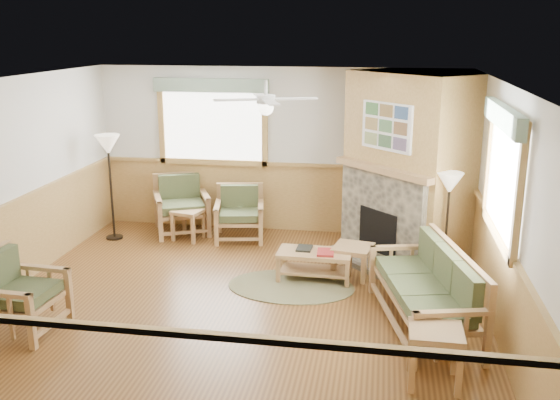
% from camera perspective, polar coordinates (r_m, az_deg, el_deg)
% --- Properties ---
extents(floor, '(6.00, 6.00, 0.01)m').
position_cam_1_polar(floor, '(7.84, -3.78, -9.39)').
color(floor, brown).
rests_on(floor, ground).
extents(ceiling, '(6.00, 6.00, 0.01)m').
position_cam_1_polar(ceiling, '(7.14, -4.16, 10.72)').
color(ceiling, white).
rests_on(ceiling, floor).
extents(wall_back, '(6.00, 0.02, 2.70)m').
position_cam_1_polar(wall_back, '(10.25, -0.09, 4.55)').
color(wall_back, silver).
rests_on(wall_back, floor).
extents(wall_front, '(6.00, 0.02, 2.70)m').
position_cam_1_polar(wall_front, '(4.68, -12.54, -9.32)').
color(wall_front, silver).
rests_on(wall_front, floor).
extents(wall_left, '(0.02, 6.00, 2.70)m').
position_cam_1_polar(wall_left, '(8.57, -23.88, 1.05)').
color(wall_left, silver).
rests_on(wall_left, floor).
extents(wall_right, '(0.02, 6.00, 2.70)m').
position_cam_1_polar(wall_right, '(7.31, 19.59, -0.81)').
color(wall_right, silver).
rests_on(wall_right, floor).
extents(wainscot, '(6.00, 6.00, 1.10)m').
position_cam_1_polar(wainscot, '(7.63, -3.85, -5.60)').
color(wainscot, '#A98145').
rests_on(wainscot, floor).
extents(fireplace, '(3.11, 3.11, 2.70)m').
position_cam_1_polar(fireplace, '(9.19, 11.63, 2.96)').
color(fireplace, '#A98145').
rests_on(fireplace, floor).
extents(window_back, '(1.90, 0.16, 1.50)m').
position_cam_1_polar(window_back, '(10.29, -6.30, 11.13)').
color(window_back, white).
rests_on(window_back, wall_back).
extents(window_right, '(0.16, 1.90, 1.50)m').
position_cam_1_polar(window_right, '(6.89, 20.41, 8.21)').
color(window_right, white).
rests_on(window_right, wall_right).
extents(ceiling_fan, '(1.59, 1.59, 0.36)m').
position_cam_1_polar(ceiling_fan, '(7.38, -1.30, 10.59)').
color(ceiling_fan, white).
rests_on(ceiling_fan, ceiling).
extents(sofa, '(2.10, 1.25, 0.90)m').
position_cam_1_polar(sofa, '(7.27, 12.99, -7.89)').
color(sofa, '#A37A4C').
rests_on(sofa, floor).
extents(armchair_back_left, '(1.11, 1.11, 0.94)m').
position_cam_1_polar(armchair_back_left, '(10.39, -8.98, -0.47)').
color(armchair_back_left, '#A37A4C').
rests_on(armchair_back_left, floor).
extents(armchair_back_right, '(0.88, 0.88, 0.84)m').
position_cam_1_polar(armchair_back_right, '(9.98, -3.74, -1.26)').
color(armchair_back_right, '#A37A4C').
rests_on(armchair_back_right, floor).
extents(armchair_left, '(0.85, 0.85, 0.91)m').
position_cam_1_polar(armchair_left, '(7.56, -22.68, -7.82)').
color(armchair_left, '#A37A4C').
rests_on(armchair_left, floor).
extents(coffee_table, '(1.00, 0.52, 0.40)m').
position_cam_1_polar(coffee_table, '(8.46, 3.18, -5.98)').
color(coffee_table, '#A37A4C').
rests_on(coffee_table, floor).
extents(end_table_chairs, '(0.52, 0.51, 0.49)m').
position_cam_1_polar(end_table_chairs, '(10.10, -8.37, -2.24)').
color(end_table_chairs, '#A37A4C').
rests_on(end_table_chairs, floor).
extents(end_table_sofa, '(0.51, 0.49, 0.56)m').
position_cam_1_polar(end_table_sofa, '(6.26, 13.94, -13.71)').
color(end_table_sofa, '#A37A4C').
rests_on(end_table_sofa, floor).
extents(footstool, '(0.59, 0.59, 0.44)m').
position_cam_1_polar(footstool, '(8.59, 6.65, -5.58)').
color(footstool, '#A37A4C').
rests_on(footstool, floor).
extents(braided_rug, '(1.68, 1.68, 0.01)m').
position_cam_1_polar(braided_rug, '(8.28, 1.01, -7.90)').
color(braided_rug, brown).
rests_on(braided_rug, floor).
extents(floor_lamp_left, '(0.41, 0.41, 1.70)m').
position_cam_1_polar(floor_lamp_left, '(10.24, -15.20, 1.13)').
color(floor_lamp_left, black).
rests_on(floor_lamp_left, floor).
extents(floor_lamp_right, '(0.43, 0.43, 1.50)m').
position_cam_1_polar(floor_lamp_right, '(8.49, 14.98, -2.47)').
color(floor_lamp_right, black).
rests_on(floor_lamp_right, floor).
extents(book_red, '(0.24, 0.31, 0.03)m').
position_cam_1_polar(book_red, '(8.32, 4.19, -4.70)').
color(book_red, maroon).
rests_on(book_red, coffee_table).
extents(book_dark, '(0.21, 0.28, 0.03)m').
position_cam_1_polar(book_dark, '(8.46, 2.24, -4.35)').
color(book_dark, black).
rests_on(book_dark, coffee_table).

